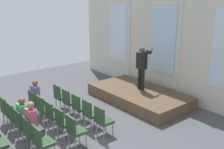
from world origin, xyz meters
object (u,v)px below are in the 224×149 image
object	(u,v)px
chair_r1_c3	(63,121)
chair_r2_c4	(42,141)
chair_r0_c2	(79,106)
chair_r1_c1	(43,107)
audience_r2_c3	(33,123)
chair_r2_c3	(31,131)
chair_r0_c1	(69,100)
mic_stand	(139,78)
chair_r2_c0	(7,109)
chair_r1_c2	(53,114)
chair_r2_c1	(14,115)
chair_r0_c0	(60,95)
chair_r2_c2	(22,123)
audience_r1_c0	(37,96)
chair_r0_c4	(102,119)
audience_r2_c2	(24,116)
speaker	(142,65)
chair_r0_c3	(90,112)
chair_r1_c0	(35,101)

from	to	relation	value
chair_r1_c3	chair_r2_c4	size ratio (longest dim) A/B	1.00
chair_r0_c2	chair_r1_c1	distance (m)	1.17
chair_r1_c1	audience_r2_c3	size ratio (longest dim) A/B	0.68
chair_r0_c2	chair_r1_c3	size ratio (longest dim) A/B	1.00
audience_r2_c3	chair_r2_c4	size ratio (longest dim) A/B	1.46
chair_r1_c3	chair_r2_c3	world-z (taller)	same
chair_r0_c1	mic_stand	bearing A→B (deg)	86.13
chair_r2_c0	chair_r0_c1	bearing A→B (deg)	71.48
chair_r1_c2	chair_r2_c1	size ratio (longest dim) A/B	1.00
chair_r0_c0	chair_r2_c2	bearing A→B (deg)	-56.18
chair_r0_c0	chair_r2_c3	size ratio (longest dim) A/B	1.00
audience_r1_c0	audience_r2_c3	xyz separation A→B (m)	(1.95, -0.97, 0.03)
chair_r0_c0	chair_r2_c1	xyz separation A→B (m)	(0.65, -1.94, 0.00)
chair_r0_c4	chair_r2_c0	xyz separation A→B (m)	(-2.59, -1.94, 0.00)
audience_r2_c2	chair_r2_c3	world-z (taller)	audience_r2_c2
speaker	chair_r1_c1	xyz separation A→B (m)	(-0.60, -3.95, -0.92)
speaker	chair_r2_c4	xyz separation A→B (m)	(1.35, -4.92, -0.92)
chair_r2_c2	chair_r2_c4	size ratio (longest dim) A/B	1.00
chair_r1_c1	chair_r1_c2	world-z (taller)	same
chair_r1_c2	chair_r1_c3	size ratio (longest dim) A/B	1.00
chair_r0_c1	chair_r0_c3	size ratio (longest dim) A/B	1.00
audience_r2_c2	speaker	bearing A→B (deg)	90.61
chair_r0_c4	chair_r2_c2	bearing A→B (deg)	-123.82
chair_r0_c2	chair_r1_c3	bearing A→B (deg)	-56.18
mic_stand	chair_r0_c3	distance (m)	3.41
chair_r0_c2	chair_r2_c4	bearing A→B (deg)	-56.18
chair_r1_c2	chair_r2_c1	world-z (taller)	same
chair_r0_c0	chair_r0_c4	bearing A→B (deg)	0.00
chair_r1_c0	audience_r1_c0	world-z (taller)	audience_r1_c0
chair_r0_c3	chair_r2_c0	size ratio (longest dim) A/B	1.00
mic_stand	chair_r2_c0	xyz separation A→B (m)	(-0.87, -5.16, -0.25)
chair_r0_c4	chair_r2_c3	xyz separation A→B (m)	(-0.65, -1.94, 0.00)
chair_r0_c3	chair_r0_c2	bearing A→B (deg)	180.00
chair_r1_c3	chair_r2_c0	xyz separation A→B (m)	(-1.95, -0.97, 0.00)
audience_r1_c0	chair_r1_c1	bearing A→B (deg)	-7.21
chair_r0_c2	chair_r1_c0	size ratio (longest dim) A/B	1.00
chair_r1_c0	chair_r2_c3	size ratio (longest dim) A/B	1.00
chair_r1_c0	chair_r2_c0	bearing A→B (deg)	-90.00
chair_r1_c1	audience_r2_c2	world-z (taller)	audience_r2_c2
chair_r1_c0	chair_r2_c1	bearing A→B (deg)	-56.18
chair_r0_c2	chair_r2_c4	xyz separation A→B (m)	(1.30, -1.94, 0.00)
chair_r1_c2	audience_r2_c3	xyz separation A→B (m)	(0.65, -0.89, 0.23)
mic_stand	chair_r0_c2	bearing A→B (deg)	-82.38
audience_r2_c3	chair_r1_c0	bearing A→B (deg)	155.43
speaker	audience_r1_c0	world-z (taller)	speaker
chair_r0_c0	chair_r1_c2	bearing A→B (deg)	-36.73
chair_r1_c1	chair_r2_c2	distance (m)	1.17
speaker	chair_r0_c1	distance (m)	3.18
chair_r0_c1	chair_r1_c0	xyz separation A→B (m)	(-0.65, -0.97, 0.00)
chair_r2_c2	chair_r2_c4	xyz separation A→B (m)	(1.30, 0.00, 0.00)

